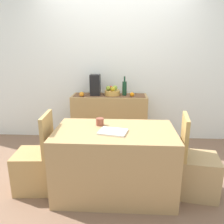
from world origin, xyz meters
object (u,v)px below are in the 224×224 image
Objects in this scene: fruit_bowl at (112,93)px; chair_by_corner at (197,172)px; wine_bottle at (124,88)px; open_book at (113,132)px; sideboard_console at (110,119)px; chair_near_window at (36,167)px; coffee_maker at (95,85)px; coffee_cup at (100,122)px; dining_table at (115,161)px.

chair_by_corner is at bearing -53.80° from fruit_bowl.
open_book is at bearing -94.47° from wine_bottle.
fruit_bowl reaches higher than sideboard_console.
wine_bottle is 0.35× the size of chair_near_window.
sideboard_console is 1.58m from chair_near_window.
fruit_bowl is 0.74× the size of coffee_maker.
wine_bottle reaches higher than chair_near_window.
fruit_bowl is at bearing 180.00° from wine_bottle.
fruit_bowl is (0.05, 0.00, 0.46)m from sideboard_console.
coffee_cup is (-0.07, -1.23, -0.09)m from fruit_bowl.
coffee_maker is 0.38× the size of chair_by_corner.
fruit_bowl is 0.80× the size of wine_bottle.
dining_table is 1.43× the size of chair_near_window.
coffee_maker is at bearing 180.00° from fruit_bowl.
coffee_maker is 0.26× the size of dining_table.
wine_bottle is 1.83m from chair_near_window.
chair_near_window is (-0.89, 0.08, -0.48)m from open_book.
open_book is at bearing -54.23° from coffee_cup.
sideboard_console is at bearing 180.00° from fruit_bowl.
sideboard_console reaches higher than dining_table.
sideboard_console is 1.74m from chair_by_corner.
sideboard_console is 0.96× the size of dining_table.
wine_bottle is 1.47m from open_book.
wine_bottle is 0.35× the size of chair_by_corner.
coffee_cup is (-0.17, 0.15, 0.41)m from dining_table.
sideboard_console is at bearing 108.18° from open_book.
coffee_maker is at bearing 69.01° from chair_near_window.
chair_by_corner is (1.28, -1.37, -0.72)m from coffee_maker.
open_book is 0.31× the size of chair_near_window.
open_book is 1.01m from chair_near_window.
open_book is (0.08, -1.45, -0.12)m from fruit_bowl.
dining_table is (0.38, -1.38, -0.62)m from coffee_maker.
open_book is (0.36, -1.45, -0.24)m from coffee_maker.
sideboard_console is 1.36× the size of chair_near_window.
fruit_bowl is 0.30m from coffee_maker.
wine_bottle is 0.92× the size of coffee_maker.
chair_by_corner reaches higher than sideboard_console.
chair_near_window is at bearing 179.94° from dining_table.
chair_near_window is 1.00× the size of chair_by_corner.
coffee_maker is at bearing 105.32° from dining_table.
dining_table is at bearing -0.06° from chair_near_window.
dining_table is at bearing -39.78° from coffee_cup.
chair_near_window is (-0.81, -1.38, -0.60)m from fruit_bowl.
open_book reaches higher than dining_table.
fruit_bowl is at bearing 86.54° from coffee_cup.
chair_near_window is at bearing -118.85° from sideboard_console.
fruit_bowl is 0.20× the size of dining_table.
sideboard_console is at bearing 127.45° from chair_by_corner.
sideboard_console is 4.89× the size of fruit_bowl.
coffee_maker is 1.64m from chair_near_window.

